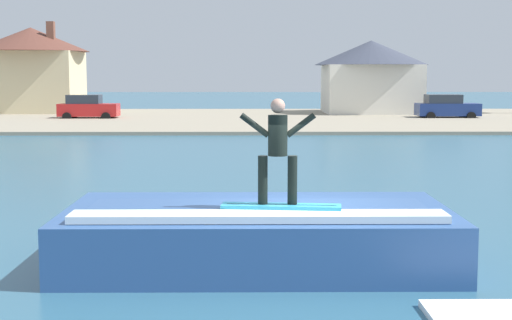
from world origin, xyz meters
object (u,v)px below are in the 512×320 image
Objects in this scene: wave_crest at (258,234)px; car_near_shore at (88,107)px; house_with_chimney at (32,65)px; car_far_shore at (446,107)px; surfboard at (281,206)px; house_gabled_white at (371,74)px; surfer at (278,145)px.

wave_crest is 1.57× the size of car_near_shore.
car_near_shore is (-11.78, 41.30, 0.42)m from wave_crest.
wave_crest is 52.86m from house_with_chimney.
car_far_shore is 0.47× the size of house_with_chimney.
wave_crest is 1.01m from surfboard.
house_with_chimney reaches higher than house_gabled_white.
surfer is at bearing -69.86° from house_with_chimney.
house_gabled_white is at bearing 124.12° from car_far_shore.
house_gabled_white reaches higher than surfer.
house_with_chimney is 27.92m from house_gabled_white.
surfboard is 1.15× the size of surfer.
surfboard is at bearing -61.50° from wave_crest.
car_far_shore reaches higher than wave_crest.
surfer is at bearing -63.69° from wave_crest.
house_gabled_white reaches higher than car_near_shore.
house_with_chimney is at bearing 127.45° from car_near_shore.
house_with_chimney is at bearing 110.18° from surfboard.
house_with_chimney reaches higher than car_near_shore.
house_with_chimney is at bearing 110.14° from surfer.
surfboard is 44.66m from car_far_shore.
wave_crest is 0.72× the size of house_gabled_white.
surfer is (0.32, -0.65, 1.63)m from wave_crest.
car_near_shore reaches higher than wave_crest.
wave_crest is at bearing -101.45° from house_gabled_white.
surfer is at bearing 139.10° from surfboard.
surfboard is 43.73m from car_near_shore.
surfboard is at bearing -108.15° from car_far_shore.
car_near_shore reaches higher than surfboard.
surfboard is 0.45× the size of car_far_shore.
house_gabled_white reaches higher than surfboard.
wave_crest is at bearing 116.31° from surfer.
surfboard is at bearing -73.85° from car_near_shore.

